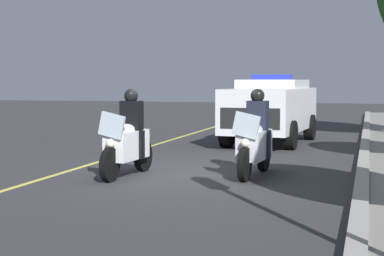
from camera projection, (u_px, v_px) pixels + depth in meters
ground_plane at (188, 173)px, 12.97m from camera, size 80.00×80.00×0.00m
curb_strip at (362, 176)px, 12.04m from camera, size 48.00×0.24×0.15m
lane_stripe_center at (76, 168)px, 13.63m from camera, size 48.00×0.12×0.01m
police_motorcycle_lead_left at (128, 141)px, 12.52m from camera, size 2.14×0.62×1.72m
police_motorcycle_lead_right at (255, 141)px, 12.55m from camera, size 2.14×0.62×1.72m
police_suv at (271, 108)px, 18.99m from camera, size 5.03×2.38×2.05m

